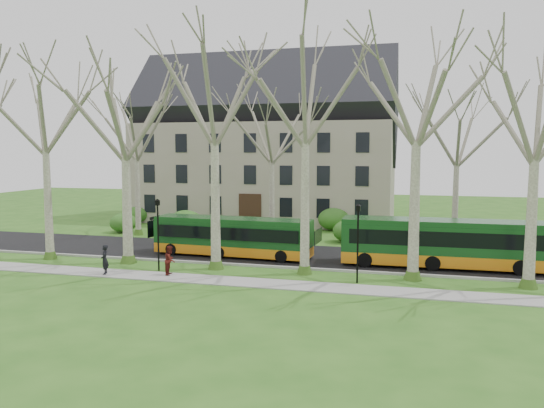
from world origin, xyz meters
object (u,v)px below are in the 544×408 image
(bus_follow, at_px, (443,243))
(pedestrian_a, at_px, (105,260))
(pedestrian_b, at_px, (170,260))
(bus_lead, at_px, (233,236))

(bus_follow, relative_size, pedestrian_a, 7.09)
(bus_follow, bearing_deg, pedestrian_b, -159.20)
(bus_lead, relative_size, pedestrian_b, 6.43)
(pedestrian_a, bearing_deg, bus_follow, 86.68)
(bus_lead, bearing_deg, pedestrian_a, -124.89)
(bus_follow, xyz_separation_m, pedestrian_a, (-19.26, -6.96, -0.67))
(bus_lead, bearing_deg, pedestrian_b, -102.68)
(pedestrian_a, bearing_deg, bus_lead, 118.51)
(pedestrian_a, distance_m, pedestrian_b, 3.86)
(bus_lead, xyz_separation_m, bus_follow, (13.75, -0.02, 0.17))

